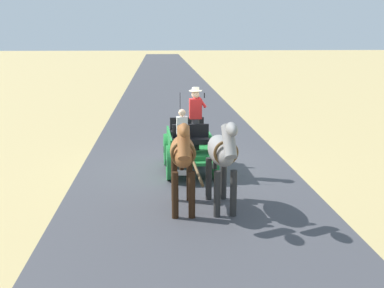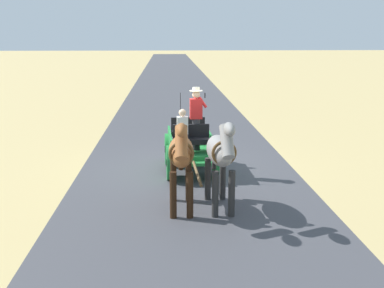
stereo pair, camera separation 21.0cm
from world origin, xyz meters
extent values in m
plane|color=tan|center=(0.00, 0.00, 0.00)|extent=(200.00, 200.00, 0.00)
cube|color=#424247|center=(0.00, 0.00, 0.00)|extent=(6.33, 160.00, 0.01)
cube|color=#1E7233|center=(-0.06, 0.36, 0.66)|extent=(1.27, 2.24, 0.12)
cube|color=#1E7233|center=(-0.63, 0.34, 0.94)|extent=(0.13, 2.09, 0.44)
cube|color=#1E7233|center=(0.51, 0.38, 0.94)|extent=(0.13, 2.09, 0.44)
cube|color=#1E7233|center=(-0.10, 1.58, 0.56)|extent=(1.09, 0.27, 0.08)
cube|color=#1E7233|center=(-0.02, -0.84, 0.48)|extent=(0.73, 0.22, 0.06)
cube|color=black|center=(-0.08, 0.96, 1.04)|extent=(1.03, 0.39, 0.14)
cube|color=black|center=(-0.08, 0.78, 1.26)|extent=(1.02, 0.11, 0.44)
cube|color=black|center=(-0.05, -0.14, 1.04)|extent=(1.03, 0.39, 0.14)
cube|color=black|center=(-0.04, -0.32, 1.26)|extent=(1.02, 0.11, 0.44)
cylinder|color=#1E7233|center=(-0.74, 1.11, 0.48)|extent=(0.13, 0.96, 0.96)
cylinder|color=black|center=(-0.74, 1.11, 0.48)|extent=(0.13, 0.21, 0.21)
cylinder|color=#1E7233|center=(0.56, 1.15, 0.48)|extent=(0.13, 0.96, 0.96)
cylinder|color=black|center=(0.56, 1.15, 0.48)|extent=(0.13, 0.21, 0.21)
cylinder|color=#1E7233|center=(-0.69, -0.43, 0.48)|extent=(0.13, 0.96, 0.96)
cylinder|color=black|center=(-0.69, -0.43, 0.48)|extent=(0.13, 0.21, 0.21)
cylinder|color=#1E7233|center=(0.61, -0.39, 0.48)|extent=(0.13, 0.96, 0.96)
cylinder|color=black|center=(0.61, -0.39, 0.48)|extent=(0.13, 0.21, 0.21)
cylinder|color=brown|center=(-0.13, 2.56, 0.61)|extent=(0.13, 2.00, 0.07)
cylinder|color=black|center=(0.22, 0.97, 1.74)|extent=(0.02, 0.02, 1.30)
cylinder|color=#2D2D33|center=(-0.22, 0.68, 1.17)|extent=(0.22, 0.22, 0.90)
cube|color=red|center=(-0.22, 0.68, 1.90)|extent=(0.35, 0.23, 0.56)
sphere|color=beige|center=(-0.22, 0.68, 2.30)|extent=(0.22, 0.22, 0.22)
cylinder|color=beige|center=(-0.22, 0.68, 2.40)|extent=(0.36, 0.36, 0.01)
cylinder|color=beige|center=(-0.22, 0.68, 2.45)|extent=(0.20, 0.20, 0.10)
cylinder|color=red|center=(-0.40, 0.72, 2.08)|extent=(0.26, 0.09, 0.32)
cube|color=black|center=(-0.46, 0.74, 2.28)|extent=(0.02, 0.07, 0.14)
cube|color=#2D2D33|center=(0.17, 1.09, 1.18)|extent=(0.29, 0.33, 0.14)
cube|color=silver|center=(0.17, 0.97, 1.49)|extent=(0.31, 0.21, 0.48)
sphere|color=beige|center=(0.17, 0.97, 1.84)|extent=(0.20, 0.20, 0.20)
ellipsoid|color=gray|center=(-0.59, 3.34, 1.37)|extent=(0.65, 1.59, 0.64)
cylinder|color=#272726|center=(-0.81, 3.88, 0.53)|extent=(0.15, 0.15, 1.05)
cylinder|color=#272726|center=(-0.44, 3.90, 0.53)|extent=(0.15, 0.15, 1.05)
cylinder|color=#272726|center=(-0.74, 2.79, 0.53)|extent=(0.15, 0.15, 1.05)
cylinder|color=#272726|center=(-0.38, 2.81, 0.53)|extent=(0.15, 0.15, 1.05)
cylinder|color=gray|center=(-0.64, 4.18, 1.77)|extent=(0.30, 0.66, 0.73)
ellipsoid|color=gray|center=(-0.66, 4.40, 2.07)|extent=(0.25, 0.55, 0.28)
cube|color=#272726|center=(-0.64, 4.16, 1.81)|extent=(0.09, 0.51, 0.56)
cylinder|color=#272726|center=(-0.55, 2.60, 1.07)|extent=(0.11, 0.11, 0.70)
torus|color=brown|center=(-0.63, 3.89, 1.45)|extent=(0.55, 0.10, 0.55)
ellipsoid|color=brown|center=(0.28, 3.37, 1.37)|extent=(0.59, 1.57, 0.64)
cylinder|color=black|center=(0.11, 3.92, 0.53)|extent=(0.15, 0.15, 1.05)
cylinder|color=black|center=(0.47, 3.91, 0.53)|extent=(0.15, 0.15, 1.05)
cylinder|color=black|center=(0.09, 2.83, 0.53)|extent=(0.15, 0.15, 1.05)
cylinder|color=black|center=(0.45, 2.82, 0.53)|extent=(0.15, 0.15, 1.05)
cylinder|color=brown|center=(0.30, 4.21, 1.77)|extent=(0.27, 0.65, 0.73)
ellipsoid|color=brown|center=(0.30, 4.43, 2.07)|extent=(0.23, 0.54, 0.28)
cube|color=black|center=(0.30, 4.19, 1.81)|extent=(0.07, 0.50, 0.56)
cylinder|color=black|center=(0.27, 2.63, 1.07)|extent=(0.11, 0.11, 0.70)
torus|color=brown|center=(0.29, 3.92, 1.45)|extent=(0.55, 0.08, 0.55)
camera|label=1|loc=(0.78, 13.40, 3.93)|focal=43.31mm
camera|label=2|loc=(0.58, 13.41, 3.93)|focal=43.31mm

